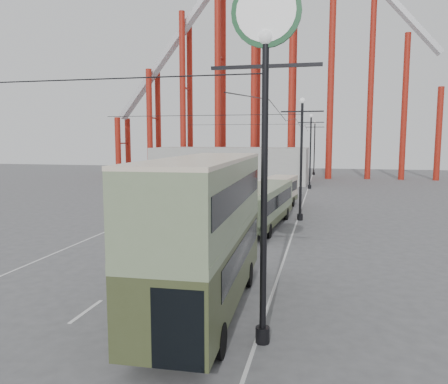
% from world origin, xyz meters
% --- Properties ---
extents(ground, '(160.00, 160.00, 0.00)m').
position_xyz_m(ground, '(0.00, 0.00, 0.00)').
color(ground, '#525254').
rests_on(ground, ground).
extents(road_markings, '(12.52, 120.00, 0.01)m').
position_xyz_m(road_markings, '(-0.86, 19.70, 0.01)').
color(road_markings, silver).
rests_on(road_markings, ground).
extents(lamp_post_near, '(3.20, 0.44, 10.80)m').
position_xyz_m(lamp_post_near, '(5.60, -3.00, 7.86)').
color(lamp_post_near, black).
rests_on(lamp_post_near, ground).
extents(lamp_post_mid, '(3.20, 0.44, 9.32)m').
position_xyz_m(lamp_post_mid, '(5.60, 18.00, 4.68)').
color(lamp_post_mid, black).
rests_on(lamp_post_mid, ground).
extents(lamp_post_far, '(3.20, 0.44, 9.32)m').
position_xyz_m(lamp_post_far, '(5.60, 40.00, 4.68)').
color(lamp_post_far, black).
rests_on(lamp_post_far, ground).
extents(lamp_post_distant, '(3.20, 0.44, 9.32)m').
position_xyz_m(lamp_post_distant, '(5.60, 62.00, 4.68)').
color(lamp_post_distant, black).
rests_on(lamp_post_distant, ground).
extents(roller_coaster, '(52.95, 5.00, 55.48)m').
position_xyz_m(roller_coaster, '(-2.49, 56.89, 22.92)').
color(roller_coaster, maroon).
rests_on(roller_coaster, ground).
extents(fairground_shed, '(22.00, 10.00, 5.00)m').
position_xyz_m(fairground_shed, '(-6.00, 47.00, 2.50)').
color(fairground_shed, '#A2A29C').
rests_on(fairground_shed, ground).
extents(double_decker_bus, '(3.01, 10.50, 5.59)m').
position_xyz_m(double_decker_bus, '(3.22, -0.95, 3.13)').
color(double_decker_bus, '#394123').
rests_on(double_decker_bus, ground).
extents(single_decker_green, '(3.23, 10.53, 2.93)m').
position_xyz_m(single_decker_green, '(3.22, 14.87, 1.65)').
color(single_decker_green, gray).
rests_on(single_decker_green, ground).
extents(single_decker_cream, '(3.33, 9.19, 2.79)m').
position_xyz_m(single_decker_cream, '(3.23, 22.50, 1.57)').
color(single_decker_cream, beige).
rests_on(single_decker_cream, ground).
extents(pedestrian, '(0.63, 0.42, 1.71)m').
position_xyz_m(pedestrian, '(1.40, 8.50, 0.86)').
color(pedestrian, black).
rests_on(pedestrian, ground).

